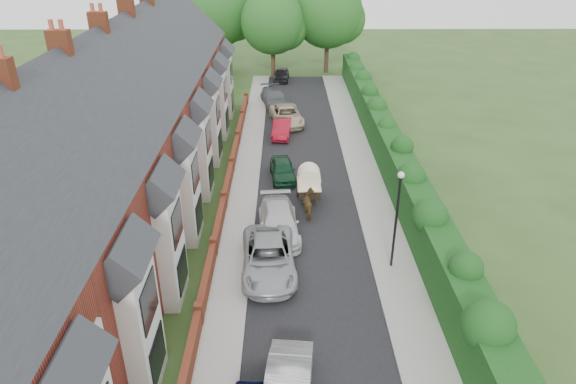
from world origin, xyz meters
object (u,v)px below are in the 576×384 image
lamppost (397,208)px  car_red (282,128)px  car_green (283,170)px  car_black (281,75)px  horse_cart (309,181)px  horse (310,205)px  car_white (279,222)px  car_grey (274,98)px  car_silver_b (269,257)px  car_beige (287,115)px

lamppost → car_red: size_ratio=1.33×
car_green → car_black: bearing=84.1°
horse_cart → car_green: bearing=117.2°
horse → horse_cart: 1.99m
horse_cart → car_white: bearing=-115.1°
car_red → car_grey: bearing=99.8°
car_white → horse: horse is taller
car_silver_b → horse_cart: (2.23, 7.14, 0.55)m
lamppost → car_beige: lamppost is taller
car_silver_b → car_green: 10.25m
lamppost → car_white: size_ratio=1.02×
car_silver_b → car_red: size_ratio=1.41×
car_green → car_red: bearing=84.2°
car_grey → lamppost: bearing=-87.8°
lamppost → car_white: bearing=150.3°
car_green → car_grey: 15.71m
car_green → car_black: car_black is taller
car_white → car_grey: 22.57m
car_red → lamppost: bearing=-68.6°
car_black → car_white: bearing=-86.3°
car_white → car_red: car_white is taller
car_white → car_beige: bearing=83.4°
car_green → car_black: 24.36m
car_green → car_silver_b: bearing=-99.9°
car_silver_b → horse_cart: 7.50m
car_red → car_black: 16.58m
car_grey → horse: bearing=-94.6°
car_grey → horse_cart: horse_cart is taller
car_silver_b → lamppost: bearing=-0.9°
lamppost → horse: 6.76m
car_white → car_black: 31.23m
car_red → car_beige: bearing=87.1°
horse → lamppost: bearing=118.9°
car_white → car_black: (-0.01, 31.23, -0.07)m
lamppost → car_white: (-5.50, 3.14, -2.57)m
car_white → car_beige: 17.60m
lamppost → car_red: lamppost is taller
lamppost → car_grey: lamppost is taller
car_grey → car_black: (0.61, 8.67, -0.08)m
car_white → horse_cart: 4.22m
car_white → horse: bearing=41.7°
car_black → horse_cart: 27.52m
car_red → horse: size_ratio=2.21×
car_silver_b → car_black: bearing=86.3°
horse_cart → car_grey: bearing=97.2°
horse → car_grey: bearing=-91.1°
horse → car_silver_b: bearing=59.3°
car_green → car_black: (-0.19, 24.36, 0.02)m
car_green → horse: (1.59, -4.99, 0.10)m
car_silver_b → car_white: size_ratio=1.09×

